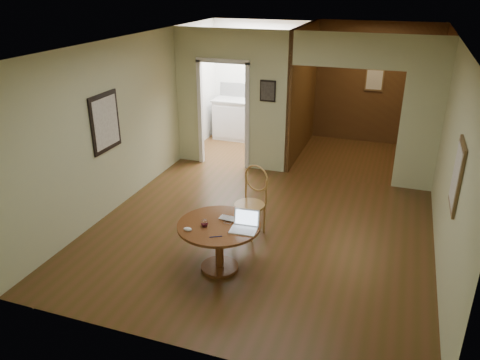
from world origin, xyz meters
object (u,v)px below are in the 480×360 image
(closed_laptop, at_px, (230,221))
(chair, at_px, (252,197))
(dining_table, at_px, (219,236))
(open_laptop, at_px, (245,224))

(closed_laptop, bearing_deg, chair, 93.94)
(dining_table, height_order, closed_laptop, closed_laptop)
(dining_table, bearing_deg, closed_laptop, 45.43)
(dining_table, xyz_separation_m, closed_laptop, (0.11, 0.11, 0.19))
(open_laptop, bearing_deg, chair, 99.00)
(chair, relative_size, closed_laptop, 3.33)
(chair, bearing_deg, open_laptop, -59.55)
(open_laptop, bearing_deg, dining_table, 176.84)
(dining_table, relative_size, chair, 1.00)
(chair, xyz_separation_m, closed_laptop, (0.00, -0.94, 0.09))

